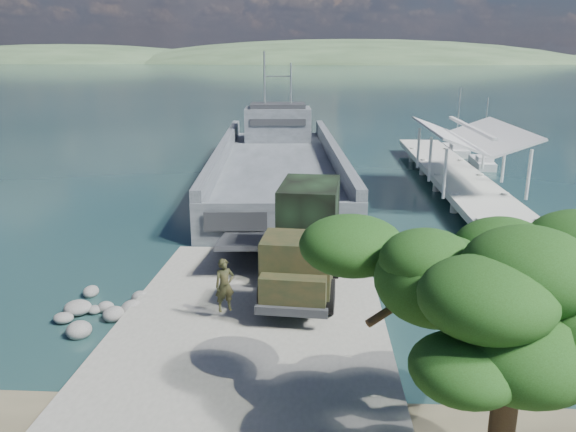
{
  "coord_description": "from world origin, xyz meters",
  "views": [
    {
      "loc": [
        2.43,
        -20.26,
        10.2
      ],
      "look_at": [
        0.96,
        6.0,
        2.51
      ],
      "focal_mm": 35.0,
      "sensor_mm": 36.0,
      "label": 1
    }
  ],
  "objects_px": {
    "pier": "(470,180)",
    "overhang_tree": "(488,288)",
    "soldier": "(225,295)",
    "landing_craft": "(278,171)",
    "sailboat_near": "(482,163)",
    "sailboat_far": "(456,150)",
    "military_truck": "(306,237)"
  },
  "relations": [
    {
      "from": "pier",
      "to": "overhang_tree",
      "type": "height_order",
      "value": "overhang_tree"
    },
    {
      "from": "military_truck",
      "to": "sailboat_far",
      "type": "distance_m",
      "value": 38.85
    },
    {
      "from": "pier",
      "to": "soldier",
      "type": "distance_m",
      "value": 24.39
    },
    {
      "from": "landing_craft",
      "to": "sailboat_near",
      "type": "distance_m",
      "value": 19.9
    },
    {
      "from": "sailboat_near",
      "to": "sailboat_far",
      "type": "bearing_deg",
      "value": 101.36
    },
    {
      "from": "landing_craft",
      "to": "military_truck",
      "type": "relative_size",
      "value": 4.26
    },
    {
      "from": "pier",
      "to": "overhang_tree",
      "type": "xyz_separation_m",
      "value": [
        -6.89,
        -27.69,
        3.73
      ]
    },
    {
      "from": "military_truck",
      "to": "sailboat_near",
      "type": "height_order",
      "value": "sailboat_near"
    },
    {
      "from": "overhang_tree",
      "to": "sailboat_far",
      "type": "bearing_deg",
      "value": 77.47
    },
    {
      "from": "landing_craft",
      "to": "military_truck",
      "type": "distance_m",
      "value": 21.8
    },
    {
      "from": "sailboat_near",
      "to": "overhang_tree",
      "type": "relative_size",
      "value": 0.88
    },
    {
      "from": "soldier",
      "to": "overhang_tree",
      "type": "relative_size",
      "value": 0.28
    },
    {
      "from": "soldier",
      "to": "overhang_tree",
      "type": "bearing_deg",
      "value": -74.37
    },
    {
      "from": "pier",
      "to": "military_truck",
      "type": "distance_m",
      "value": 19.49
    },
    {
      "from": "pier",
      "to": "soldier",
      "type": "relative_size",
      "value": 21.63
    },
    {
      "from": "sailboat_near",
      "to": "sailboat_far",
      "type": "xyz_separation_m",
      "value": [
        -0.87,
        6.76,
        0.03
      ]
    },
    {
      "from": "pier",
      "to": "landing_craft",
      "type": "height_order",
      "value": "landing_craft"
    },
    {
      "from": "military_truck",
      "to": "landing_craft",
      "type": "bearing_deg",
      "value": 101.96
    },
    {
      "from": "pier",
      "to": "soldier",
      "type": "bearing_deg",
      "value": -125.0
    },
    {
      "from": "landing_craft",
      "to": "sailboat_far",
      "type": "bearing_deg",
      "value": 34.87
    },
    {
      "from": "military_truck",
      "to": "overhang_tree",
      "type": "distance_m",
      "value": 12.73
    },
    {
      "from": "military_truck",
      "to": "sailboat_near",
      "type": "distance_m",
      "value": 33.11
    },
    {
      "from": "sailboat_far",
      "to": "overhang_tree",
      "type": "bearing_deg",
      "value": -102.41
    },
    {
      "from": "soldier",
      "to": "sailboat_near",
      "type": "bearing_deg",
      "value": 33.74
    },
    {
      "from": "pier",
      "to": "overhang_tree",
      "type": "relative_size",
      "value": 6.01
    },
    {
      "from": "sailboat_far",
      "to": "sailboat_near",
      "type": "bearing_deg",
      "value": -82.57
    },
    {
      "from": "landing_craft",
      "to": "soldier",
      "type": "relative_size",
      "value": 18.71
    },
    {
      "from": "sailboat_far",
      "to": "overhang_tree",
      "type": "relative_size",
      "value": 0.95
    },
    {
      "from": "sailboat_near",
      "to": "pier",
      "type": "bearing_deg",
      "value": -105.08
    },
    {
      "from": "soldier",
      "to": "overhang_tree",
      "type": "height_order",
      "value": "overhang_tree"
    },
    {
      "from": "landing_craft",
      "to": "military_truck",
      "type": "bearing_deg",
      "value": -87.01
    },
    {
      "from": "landing_craft",
      "to": "sailboat_near",
      "type": "xyz_separation_m",
      "value": [
        18.41,
        7.55,
        -0.57
      ]
    }
  ]
}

